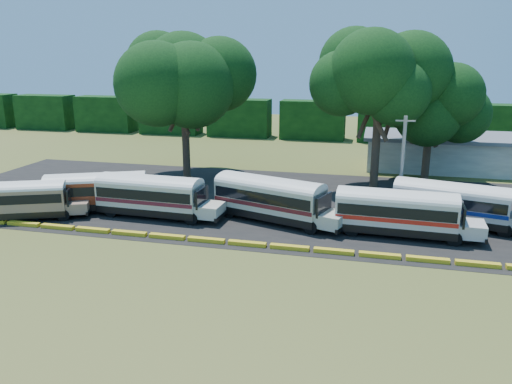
% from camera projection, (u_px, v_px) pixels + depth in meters
% --- Properties ---
extents(ground, '(160.00, 160.00, 0.00)m').
position_uv_depth(ground, '(222.00, 249.00, 34.20)').
color(ground, '#3C4E1A').
rests_on(ground, ground).
extents(asphalt_strip, '(64.00, 24.00, 0.02)m').
position_uv_depth(asphalt_strip, '(272.00, 202.00, 45.22)').
color(asphalt_strip, black).
rests_on(asphalt_strip, ground).
extents(curb, '(53.70, 0.45, 0.30)m').
position_uv_depth(curb, '(227.00, 242.00, 35.10)').
color(curb, yellow).
rests_on(curb, ground).
extents(terminal_building, '(19.00, 9.00, 4.00)m').
position_uv_depth(terminal_building, '(448.00, 152.00, 57.71)').
color(terminal_building, silver).
rests_on(terminal_building, ground).
extents(treeline_backdrop, '(130.00, 4.00, 6.00)m').
position_uv_depth(treeline_backdrop, '(313.00, 120.00, 78.39)').
color(treeline_backdrop, black).
rests_on(treeline_backdrop, ground).
extents(bus_beige, '(9.71, 5.81, 3.14)m').
position_uv_depth(bus_beige, '(19.00, 198.00, 39.95)').
color(bus_beige, black).
rests_on(bus_beige, ground).
extents(bus_red, '(10.19, 6.33, 3.31)m').
position_uv_depth(bus_red, '(99.00, 189.00, 42.12)').
color(bus_red, black).
rests_on(bus_red, ground).
extents(bus_cream_west, '(10.63, 3.06, 3.46)m').
position_uv_depth(bus_cream_west, '(152.00, 194.00, 40.57)').
color(bus_cream_west, black).
rests_on(bus_cream_west, ground).
extents(bus_cream_east, '(11.17, 5.94, 3.58)m').
position_uv_depth(bus_cream_east, '(272.00, 197.00, 39.45)').
color(bus_cream_east, black).
rests_on(bus_cream_east, ground).
extents(bus_white_red, '(10.57, 3.05, 3.44)m').
position_uv_depth(bus_white_red, '(399.00, 210.00, 36.26)').
color(bus_white_red, black).
rests_on(bus_white_red, ground).
extents(bus_white_blue, '(10.63, 4.99, 3.39)m').
position_uv_depth(bus_white_blue, '(454.00, 201.00, 38.55)').
color(bus_white_blue, black).
rests_on(bus_white_blue, ground).
extents(tree_west, '(11.36, 11.36, 15.25)m').
position_uv_depth(tree_west, '(183.00, 73.00, 51.16)').
color(tree_west, '#3A2D1D').
rests_on(tree_west, ground).
extents(tree_center, '(10.55, 10.55, 14.99)m').
position_uv_depth(tree_center, '(381.00, 75.00, 46.93)').
color(tree_center, '#3A2D1D').
rests_on(tree_center, ground).
extents(tree_east, '(8.96, 8.96, 12.13)m').
position_uv_depth(tree_east, '(432.00, 97.00, 50.31)').
color(tree_east, '#3A2D1D').
rests_on(tree_east, ground).
extents(utility_pole, '(1.60, 0.30, 8.04)m').
position_uv_depth(utility_pole, '(402.00, 163.00, 41.87)').
color(utility_pole, gray).
rests_on(utility_pole, ground).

